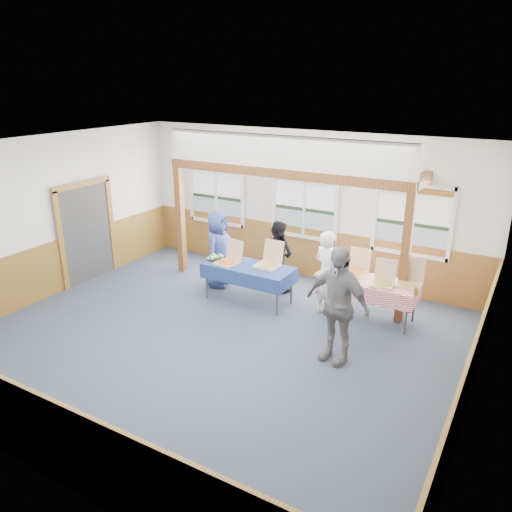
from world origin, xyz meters
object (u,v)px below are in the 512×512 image
(woman_white, at_px, (327,274))
(woman_black, at_px, (277,255))
(person_grey, at_px, (337,305))
(man_blue, at_px, (218,249))
(table_right, at_px, (371,284))
(table_left, at_px, (248,268))

(woman_white, bearing_deg, woman_black, 0.05)
(woman_white, relative_size, person_grey, 0.87)
(man_blue, bearing_deg, woman_black, -82.23)
(woman_black, xyz_separation_m, person_grey, (2.09, -2.01, 0.20))
(table_right, height_order, woman_white, woman_white)
(table_right, relative_size, woman_black, 1.19)
(table_left, bearing_deg, man_blue, -179.14)
(woman_black, bearing_deg, woman_white, 163.20)
(table_left, xyz_separation_m, table_right, (2.31, 0.46, -0.00))
(woman_white, bearing_deg, table_left, 32.62)
(table_left, distance_m, man_blue, 1.06)
(woman_black, bearing_deg, person_grey, 143.82)
(table_left, height_order, woman_black, woman_black)
(man_blue, bearing_deg, person_grey, -128.17)
(table_left, bearing_deg, woman_black, 98.84)
(table_left, distance_m, woman_black, 0.86)
(man_blue, bearing_deg, table_right, -101.34)
(woman_white, relative_size, man_blue, 1.01)
(table_right, height_order, woman_black, woman_black)
(table_left, relative_size, woman_black, 1.30)
(woman_black, distance_m, man_blue, 1.27)
(table_left, distance_m, woman_white, 1.57)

